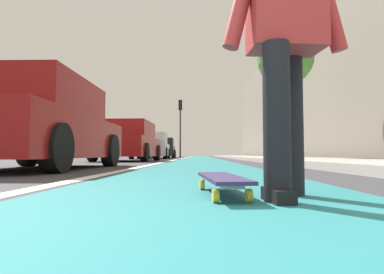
{
  "coord_description": "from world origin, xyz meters",
  "views": [
    {
      "loc": [
        -0.51,
        0.01,
        0.24
      ],
      "look_at": [
        13.74,
        0.37,
        1.02
      ],
      "focal_mm": 30.26,
      "sensor_mm": 36.0,
      "label": 1
    }
  ],
  "objects": [
    {
      "name": "parked_car_far",
      "position": [
        18.07,
        2.83,
        0.71
      ],
      "size": [
        4.61,
        2.17,
        1.47
      ],
      "color": "#B7B7BC",
      "rests_on": "ground"
    },
    {
      "name": "lane_stripe_white",
      "position": [
        20.0,
        1.17,
        0.0
      ],
      "size": [
        52.0,
        0.16,
        0.01
      ],
      "primitive_type": "cube",
      "color": "silver",
      "rests_on": "ground"
    },
    {
      "name": "traffic_light",
      "position": [
        24.93,
        1.57,
        3.14
      ],
      "size": [
        0.33,
        0.28,
        4.58
      ],
      "color": "#2D2D2D",
      "rests_on": "ground"
    },
    {
      "name": "street_tree_mid",
      "position": [
        10.97,
        -3.04,
        3.63
      ],
      "size": [
        1.99,
        1.99,
        4.7
      ],
      "color": "brown",
      "rests_on": "ground"
    },
    {
      "name": "parked_car_near",
      "position": [
        4.84,
        2.72,
        0.72
      ],
      "size": [
        4.02,
        1.95,
        1.49
      ],
      "color": "maroon",
      "rests_on": "ground"
    },
    {
      "name": "sidewalk_curb",
      "position": [
        18.0,
        -3.44,
        0.06
      ],
      "size": [
        52.0,
        3.2,
        0.13
      ],
      "primitive_type": "cube",
      "color": "#9E9B93",
      "rests_on": "ground"
    },
    {
      "name": "bike_lane_paint",
      "position": [
        24.0,
        0.0,
        0.0
      ],
      "size": [
        56.0,
        2.05,
        0.0
      ],
      "primitive_type": "cube",
      "color": "#237075",
      "rests_on": "ground"
    },
    {
      "name": "ground_plane",
      "position": [
        10.0,
        0.0,
        0.0
      ],
      "size": [
        80.0,
        80.0,
        0.0
      ],
      "primitive_type": "plane",
      "color": "#38383D"
    },
    {
      "name": "building_facade",
      "position": [
        22.0,
        -6.12,
        4.34
      ],
      "size": [
        40.0,
        1.2,
        8.69
      ],
      "primitive_type": "cube",
      "color": "gray",
      "rests_on": "ground"
    },
    {
      "name": "skater_person",
      "position": [
        1.28,
        -0.47,
        0.94
      ],
      "size": [
        0.48,
        0.72,
        1.64
      ],
      "color": "black",
      "rests_on": "ground"
    },
    {
      "name": "parked_car_end",
      "position": [
        23.88,
        2.84,
        0.7
      ],
      "size": [
        4.49,
        2.04,
        1.46
      ],
      "color": "black",
      "rests_on": "ground"
    },
    {
      "name": "skateboard",
      "position": [
        1.43,
        -0.12,
        0.09
      ],
      "size": [
        0.86,
        0.29,
        0.11
      ],
      "color": "yellow",
      "rests_on": "ground"
    },
    {
      "name": "parked_car_mid",
      "position": [
        11.7,
        2.76,
        0.71
      ],
      "size": [
        4.17,
        2.11,
        1.48
      ],
      "color": "maroon",
      "rests_on": "ground"
    }
  ]
}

